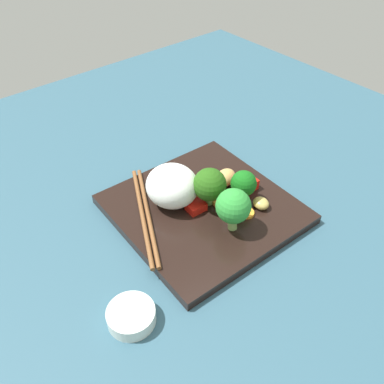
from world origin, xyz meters
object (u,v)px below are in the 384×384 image
object	(u,v)px
carrot_slice_1	(223,201)
sauce_cup	(131,316)
square_plate	(203,209)
rice_mound	(172,186)
broccoli_floret_1	(231,208)
chopstick_pair	(145,214)

from	to	relation	value
carrot_slice_1	sauce_cup	bearing A→B (deg)	18.22
square_plate	rice_mound	world-z (taller)	rice_mound
broccoli_floret_1	sauce_cup	world-z (taller)	broccoli_floret_1
carrot_slice_1	sauce_cup	xyz separation A→B (cm)	(21.09, 6.94, -0.85)
square_plate	rice_mound	bearing A→B (deg)	-50.32
square_plate	broccoli_floret_1	distance (cm)	7.64
square_plate	sauce_cup	bearing A→B (deg)	24.28
chopstick_pair	sauce_cup	world-z (taller)	chopstick_pair
chopstick_pair	square_plate	bearing A→B (deg)	91.85
chopstick_pair	rice_mound	bearing A→B (deg)	115.28
square_plate	broccoli_floret_1	bearing A→B (deg)	86.62
rice_mound	chopstick_pair	world-z (taller)	rice_mound
square_plate	rice_mound	distance (cm)	6.08
broccoli_floret_1	sauce_cup	distance (cm)	18.88
sauce_cup	broccoli_floret_1	bearing A→B (deg)	-172.50
square_plate	chopstick_pair	size ratio (longest dim) A/B	1.30
carrot_slice_1	chopstick_pair	xyz separation A→B (cm)	(10.51, -5.20, -0.02)
carrot_slice_1	chopstick_pair	world-z (taller)	same
broccoli_floret_1	carrot_slice_1	distance (cm)	6.56
broccoli_floret_1	carrot_slice_1	xyz separation A→B (cm)	(-2.93, -4.55, -3.70)
sauce_cup	chopstick_pair	bearing A→B (deg)	-131.06
chopstick_pair	carrot_slice_1	bearing A→B (deg)	91.07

